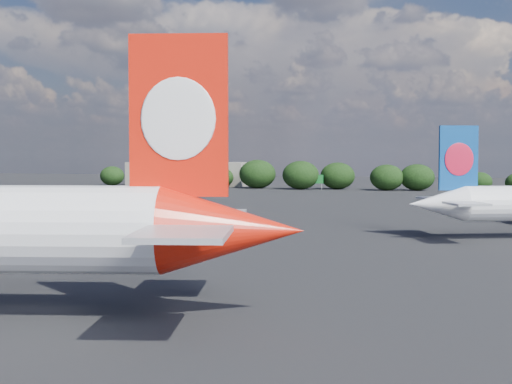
% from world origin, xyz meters
% --- Properties ---
extents(ground, '(500.00, 500.00, 0.00)m').
position_xyz_m(ground, '(0.00, 60.00, 0.00)').
color(ground, black).
rests_on(ground, ground).
extents(terminal_building, '(42.00, 16.00, 8.00)m').
position_xyz_m(terminal_building, '(-65.00, 192.00, 4.00)').
color(terminal_building, gray).
rests_on(terminal_building, ground).
extents(highway_sign, '(6.00, 0.30, 4.50)m').
position_xyz_m(highway_sign, '(-18.00, 176.00, 3.13)').
color(highway_sign, '#166E28').
rests_on(highway_sign, ground).
extents(billboard_yellow, '(5.00, 0.30, 5.50)m').
position_xyz_m(billboard_yellow, '(12.00, 182.00, 3.87)').
color(billboard_yellow, yellow).
rests_on(billboard_yellow, ground).
extents(horizon_treeline, '(208.42, 17.21, 9.00)m').
position_xyz_m(horizon_treeline, '(4.38, 180.22, 3.88)').
color(horizon_treeline, black).
rests_on(horizon_treeline, ground).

